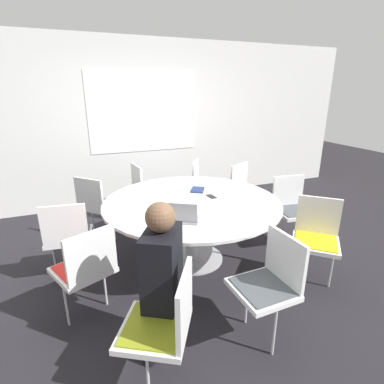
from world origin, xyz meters
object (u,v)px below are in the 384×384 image
object	(u,v)px
chair_0	(165,321)
chair_4	(246,188)
chair_1	(270,279)
chair_8	(68,233)
chair_5	(203,183)
chair_6	(146,187)
laptop	(183,216)
cell_phone	(211,196)
chair_9	(86,265)
chair_3	(292,205)
spiral_notebook	(198,190)
chair_7	(97,202)
person_0	(160,272)
chair_2	(316,234)

from	to	relation	value
chair_0	chair_4	world-z (taller)	same
chair_1	chair_8	bearing A→B (deg)	43.17
chair_5	chair_6	distance (m)	0.89
laptop	chair_5	bearing A→B (deg)	-89.48
chair_4	chair_8	bearing A→B (deg)	-14.81
chair_6	cell_phone	world-z (taller)	chair_6
chair_8	chair_9	bearing A→B (deg)	-71.60
chair_9	chair_3	bearing A→B (deg)	-12.75
chair_5	spiral_notebook	bearing A→B (deg)	4.23
chair_4	laptop	distance (m)	1.85
chair_5	chair_6	xyz separation A→B (m)	(-0.87, 0.15, 0.00)
chair_5	cell_phone	distance (m)	1.19
chair_0	chair_7	distance (m)	2.34
chair_5	chair_3	bearing A→B (deg)	60.28
chair_1	spiral_notebook	distance (m)	1.62
chair_4	person_0	distance (m)	2.61
chair_7	cell_phone	world-z (taller)	chair_7
person_0	chair_4	bearing A→B (deg)	-14.31
chair_4	chair_1	bearing A→B (deg)	34.97
chair_2	chair_7	xyz separation A→B (m)	(-1.96, 1.75, 0.00)
chair_0	chair_5	xyz separation A→B (m)	(1.40, 2.57, 0.00)
chair_5	laptop	distance (m)	1.90
spiral_notebook	chair_2	bearing A→B (deg)	-54.49
chair_5	spiral_notebook	size ratio (longest dim) A/B	3.42
chair_6	chair_7	bearing A→B (deg)	-68.78
chair_3	chair_6	bearing A→B (deg)	-34.63
chair_2	chair_6	distance (m)	2.47
chair_6	chair_8	distance (m)	1.61
person_0	cell_phone	xyz separation A→B (m)	(0.96, 1.21, 0.02)
chair_6	person_0	bearing A→B (deg)	-17.96
chair_2	cell_phone	size ratio (longest dim) A/B	6.01
chair_2	chair_3	distance (m)	0.79
chair_1	chair_5	bearing A→B (deg)	-14.41
chair_7	chair_9	distance (m)	1.51
chair_1	chair_6	xyz separation A→B (m)	(-0.35, 2.60, 0.00)
chair_3	chair_7	xyz separation A→B (m)	(-2.26, 1.01, 0.00)
chair_7	chair_8	xyz separation A→B (m)	(-0.36, -0.80, 0.00)
chair_6	chair_8	bearing A→B (deg)	-49.22
laptop	chair_1	bearing A→B (deg)	146.60
cell_phone	spiral_notebook	bearing A→B (deg)	102.81
chair_8	person_0	world-z (taller)	person_0
person_0	chair_2	bearing A→B (deg)	-48.75
chair_2	chair_5	bearing A→B (deg)	-36.79
chair_0	chair_7	size ratio (longest dim) A/B	1.00
chair_7	chair_8	world-z (taller)	same
chair_9	chair_2	bearing A→B (deg)	-30.34
person_0	chair_5	bearing A→B (deg)	0.03
chair_7	spiral_notebook	world-z (taller)	chair_7
spiral_notebook	chair_0	bearing A→B (deg)	-118.73
laptop	cell_phone	world-z (taller)	laptop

